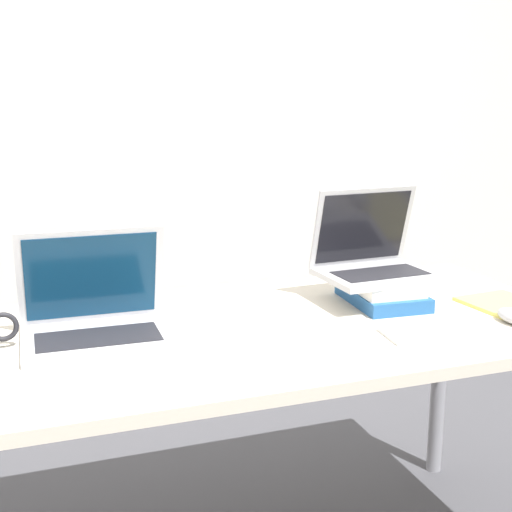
{
  "coord_description": "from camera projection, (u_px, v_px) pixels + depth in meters",
  "views": [
    {
      "loc": [
        -0.52,
        -1.2,
        1.3
      ],
      "look_at": [
        0.05,
        0.39,
        0.9
      ],
      "focal_mm": 50.0,
      "sensor_mm": 36.0,
      "label": 1
    }
  ],
  "objects": [
    {
      "name": "laptop_left",
      "position": [
        96.0,
        317.0,
        1.68
      ],
      "size": [
        0.35,
        0.27,
        0.26
      ],
      "color": "silver",
      "rests_on": "desk"
    },
    {
      "name": "wireless_keyboard",
      "position": [
        437.0,
        331.0,
        1.72
      ],
      "size": [
        0.27,
        0.14,
        0.01
      ],
      "color": "white",
      "rests_on": "desk"
    },
    {
      "name": "wall_back",
      "position": [
        121.0,
        77.0,
        3.1
      ],
      "size": [
        8.0,
        0.05,
        2.7
      ],
      "color": "silver",
      "rests_on": "ground_plane"
    },
    {
      "name": "book_stack",
      "position": [
        382.0,
        291.0,
        1.96
      ],
      "size": [
        0.19,
        0.27,
        0.07
      ],
      "color": "#235693",
      "rests_on": "desk"
    },
    {
      "name": "desk",
      "position": [
        238.0,
        354.0,
        1.77
      ],
      "size": [
        1.78,
        0.78,
        0.72
      ],
      "color": "beige",
      "rests_on": "ground_plane"
    },
    {
      "name": "laptop_on_books",
      "position": [
        373.0,
        258.0,
        1.97
      ],
      "size": [
        0.31,
        0.25,
        0.24
      ],
      "color": "#B2B2B7",
      "rests_on": "book_stack"
    }
  ]
}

